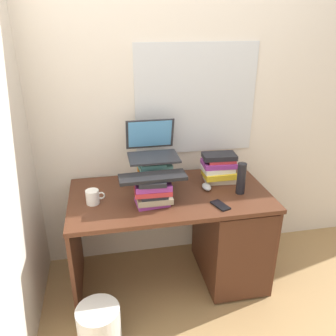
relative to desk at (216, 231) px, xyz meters
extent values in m
plane|color=#9E7A4C|center=(-0.34, 0.03, -0.40)|extent=(6.00, 6.00, 0.00)
cube|color=silver|center=(-0.34, 0.43, 0.90)|extent=(6.00, 0.05, 2.60)
cube|color=silver|center=(-0.07, 0.40, 0.88)|extent=(0.90, 0.01, 0.80)
cube|color=beige|center=(-1.28, 0.03, 0.90)|extent=(0.05, 6.00, 2.60)
cube|color=#4C2819|center=(-0.34, 0.03, 0.32)|extent=(1.35, 0.72, 0.03)
cube|color=#4C2819|center=(-1.00, 0.03, -0.05)|extent=(0.02, 0.66, 0.70)
cube|color=#4C2819|center=(0.32, 0.03, -0.05)|extent=(0.02, 0.66, 0.70)
cube|color=#442416|center=(0.11, -0.01, -0.05)|extent=(0.41, 0.61, 0.66)
cube|color=#2672B2|center=(-0.42, 0.14, 0.35)|extent=(0.23, 0.16, 0.03)
cube|color=#2672B2|center=(-0.44, 0.14, 0.38)|extent=(0.23, 0.17, 0.03)
cube|color=#338C4C|center=(-0.44, 0.15, 0.41)|extent=(0.21, 0.17, 0.03)
cube|color=gray|center=(-0.44, 0.14, 0.43)|extent=(0.21, 0.15, 0.02)
cube|color=orange|center=(-0.43, 0.13, 0.46)|extent=(0.23, 0.14, 0.03)
cube|color=teal|center=(-0.42, 0.14, 0.49)|extent=(0.23, 0.16, 0.03)
cube|color=teal|center=(-0.44, 0.13, 0.52)|extent=(0.17, 0.16, 0.02)
cube|color=orange|center=(-0.42, 0.14, 0.54)|extent=(0.19, 0.16, 0.02)
cube|color=#8C338C|center=(-0.48, -0.09, 0.34)|extent=(0.22, 0.17, 0.02)
cube|color=gray|center=(-0.47, -0.09, 0.37)|extent=(0.22, 0.18, 0.04)
cube|color=black|center=(-0.47, -0.08, 0.40)|extent=(0.17, 0.17, 0.02)
cube|color=#B22D33|center=(-0.47, -0.11, 0.43)|extent=(0.24, 0.14, 0.03)
cube|color=#8C338C|center=(-0.47, -0.09, 0.46)|extent=(0.23, 0.15, 0.04)
cube|color=black|center=(-0.48, -0.10, 0.50)|extent=(0.18, 0.16, 0.03)
cube|color=beige|center=(0.06, 0.15, 0.35)|extent=(0.23, 0.16, 0.04)
cube|color=yellow|center=(0.05, 0.14, 0.39)|extent=(0.22, 0.16, 0.04)
cube|color=white|center=(0.04, 0.15, 0.43)|extent=(0.22, 0.15, 0.04)
cube|color=#8C338C|center=(0.05, 0.16, 0.47)|extent=(0.24, 0.18, 0.04)
cube|color=#B22D33|center=(0.06, 0.15, 0.50)|extent=(0.20, 0.14, 0.02)
cube|color=black|center=(0.05, 0.16, 0.52)|extent=(0.24, 0.15, 0.03)
cube|color=#2D2D33|center=(-0.43, 0.14, 0.56)|extent=(0.34, 0.24, 0.01)
cube|color=#2D2D33|center=(-0.43, 0.29, 0.68)|extent=(0.34, 0.07, 0.23)
cube|color=#59A5E5|center=(-0.43, 0.28, 0.68)|extent=(0.31, 0.06, 0.20)
cube|color=black|center=(-0.47, -0.10, 0.52)|extent=(0.42, 0.15, 0.02)
ellipsoid|color=#A5A8AD|center=(-0.07, 0.04, 0.35)|extent=(0.06, 0.10, 0.04)
cylinder|color=white|center=(-0.85, -0.01, 0.38)|extent=(0.09, 0.09, 0.09)
torus|color=white|center=(-0.80, -0.01, 0.38)|extent=(0.05, 0.01, 0.05)
cylinder|color=black|center=(0.13, -0.06, 0.44)|extent=(0.06, 0.06, 0.22)
cube|color=black|center=(-0.06, -0.20, 0.34)|extent=(0.11, 0.15, 0.01)
cylinder|color=silver|center=(-0.87, -0.47, -0.26)|extent=(0.26, 0.26, 0.28)
camera|label=1|loc=(-0.75, -2.00, 1.42)|focal=36.52mm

